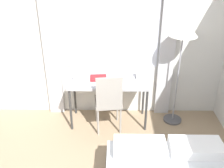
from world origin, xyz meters
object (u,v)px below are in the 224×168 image
(desk, at_px, (109,84))
(desk_chair, at_px, (109,100))
(telephone, at_px, (140,75))
(book, at_px, (98,78))
(standing_lamp, at_px, (183,36))
(mug, at_px, (75,78))

(desk, xyz_separation_m, desk_chair, (0.00, -0.24, -0.13))
(telephone, bearing_deg, desk_chair, -142.44)
(telephone, height_order, book, telephone)
(telephone, bearing_deg, standing_lamp, -9.99)
(desk, relative_size, desk_chair, 1.27)
(desk, height_order, standing_lamp, standing_lamp)
(desk, distance_m, desk_chair, 0.27)
(desk, bearing_deg, standing_lamp, 1.78)
(desk_chair, distance_m, telephone, 0.66)
(telephone, xyz_separation_m, book, (-0.65, -0.06, -0.03))
(desk, height_order, telephone, telephone)
(desk_chair, xyz_separation_m, mug, (-0.51, 0.24, 0.24))
(desk_chair, height_order, standing_lamp, standing_lamp)
(desk, distance_m, standing_lamp, 1.31)
(telephone, bearing_deg, book, -174.57)
(desk_chair, xyz_separation_m, book, (-0.17, 0.31, 0.21))
(desk_chair, bearing_deg, mug, 147.15)
(desk, bearing_deg, mug, -179.93)
(standing_lamp, relative_size, telephone, 9.15)
(desk, distance_m, telephone, 0.52)
(desk, xyz_separation_m, standing_lamp, (1.06, 0.03, 0.77))
(telephone, relative_size, mug, 2.05)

